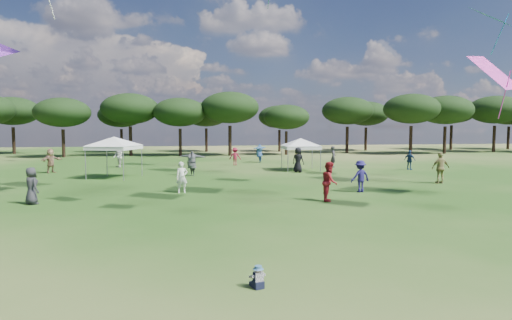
{
  "coord_description": "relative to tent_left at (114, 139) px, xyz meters",
  "views": [
    {
      "loc": [
        -1.75,
        -6.49,
        3.48
      ],
      "look_at": [
        0.26,
        6.0,
        2.48
      ],
      "focal_mm": 30.0,
      "sensor_mm": 36.0,
      "label": 1
    }
  ],
  "objects": [
    {
      "name": "tent_left",
      "position": [
        0.0,
        0.0,
        0.0
      ],
      "size": [
        5.39,
        5.39,
        3.08
      ],
      "rotation": [
        0.0,
        0.0,
        -0.34
      ],
      "color": "gray",
      "rests_on": "ground"
    },
    {
      "name": "festival_crowd",
      "position": [
        6.86,
        0.68,
        -1.77
      ],
      "size": [
        30.23,
        23.21,
        1.91
      ],
      "color": "black",
      "rests_on": "ground"
    },
    {
      "name": "tree_line",
      "position": [
        9.01,
        24.03,
        2.77
      ],
      "size": [
        108.78,
        17.63,
        7.77
      ],
      "color": "black",
      "rests_on": "ground"
    },
    {
      "name": "tent_right",
      "position": [
        13.71,
        2.92,
        -0.23
      ],
      "size": [
        5.51,
        5.51,
        2.84
      ],
      "rotation": [
        0.0,
        0.0,
        -0.04
      ],
      "color": "gray",
      "rests_on": "ground"
    },
    {
      "name": "toddler",
      "position": [
        6.33,
        -21.02,
        -2.43
      ],
      "size": [
        0.37,
        0.4,
        0.49
      ],
      "rotation": [
        0.0,
        0.0,
        0.29
      ],
      "color": "black",
      "rests_on": "ground"
    }
  ]
}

